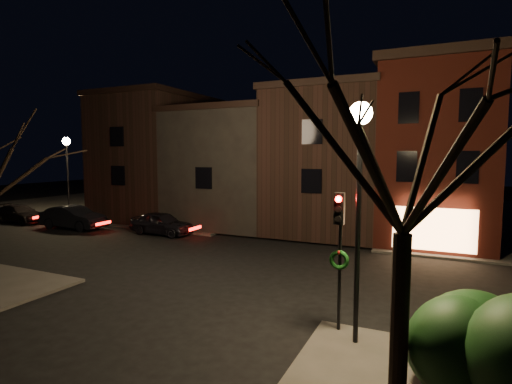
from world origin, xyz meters
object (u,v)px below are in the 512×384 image
street_lamp_near (360,157)px  parked_car_c (20,214)px  street_lamp_far (67,155)px  parked_car_a (162,223)px  evergreen_bush (511,358)px  traffic_signal (339,240)px  bare_tree_right (407,106)px  parked_car_b (73,217)px

street_lamp_near → parked_car_c: 29.37m
street_lamp_far → parked_car_c: street_lamp_far is taller
street_lamp_far → parked_car_a: bearing=-10.0°
street_lamp_near → evergreen_bush: size_ratio=2.00×
traffic_signal → evergreen_bush: (3.90, -2.49, -1.46)m
street_lamp_near → parked_car_a: size_ratio=1.48×
bare_tree_right → evergreen_bush: bearing=14.0°
street_lamp_far → parked_car_c: bearing=-129.7°
street_lamp_far → parked_car_b: bearing=-37.5°
parked_car_a → parked_car_c: bearing=95.5°
parked_car_b → parked_car_c: parked_car_b is taller
traffic_signal → parked_car_a: (-13.93, 9.83, -2.06)m
evergreen_bush → street_lamp_near: bearing=148.8°
street_lamp_far → traffic_signal: street_lamp_far is taller
bare_tree_right → parked_car_a: bare_tree_right is taller
parked_car_b → bare_tree_right: bearing=-119.5°
street_lamp_near → parked_car_c: street_lamp_near is taller
bare_tree_right → evergreen_bush: 5.22m
evergreen_bush → parked_car_c: evergreen_bush is taller
street_lamp_far → bare_tree_right: bearing=-29.0°
bare_tree_right → evergreen_bush: bare_tree_right is taller
street_lamp_far → parked_car_c: (-2.22, -2.68, -4.50)m
street_lamp_far → parked_car_b: street_lamp_far is taller
evergreen_bush → parked_car_c: bearing=159.4°
street_lamp_near → parked_car_a: street_lamp_near is taller
evergreen_bush → parked_car_b: evergreen_bush is taller
street_lamp_near → street_lamp_far: same height
bare_tree_right → parked_car_c: bearing=157.3°
traffic_signal → evergreen_bush: traffic_signal is taller
parked_car_c → parked_car_a: bearing=-87.0°
parked_car_a → parked_car_b: size_ratio=0.89×
parked_car_a → traffic_signal: bearing=-123.3°
street_lamp_far → street_lamp_near: bearing=-25.8°
street_lamp_near → parked_car_b: (-21.46, 9.34, -4.37)m
evergreen_bush → parked_car_c: 32.82m
street_lamp_near → street_lamp_far: (-25.20, 12.20, 0.00)m
traffic_signal → street_lamp_far: bearing=154.5°
evergreen_bush → parked_car_b: bearing=155.4°
bare_tree_right → parked_car_b: 26.21m
street_lamp_far → parked_car_b: size_ratio=1.32×
evergreen_bush → parked_car_a: evergreen_bush is taller
traffic_signal → parked_car_a: traffic_signal is taller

